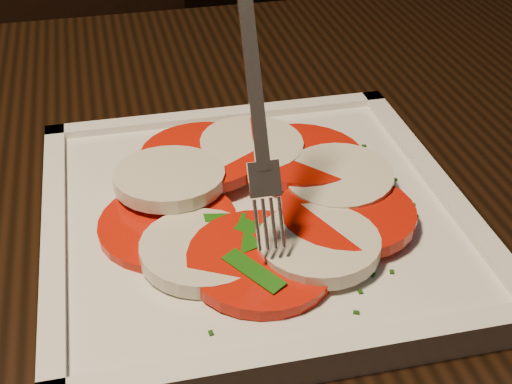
{
  "coord_description": "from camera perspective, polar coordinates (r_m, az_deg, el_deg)",
  "views": [
    {
      "loc": [
        -0.33,
        -0.45,
        1.05
      ],
      "look_at": [
        -0.23,
        -0.07,
        0.78
      ],
      "focal_mm": 50.0,
      "sensor_mm": 36.0,
      "label": 1
    }
  ],
  "objects": [
    {
      "name": "fork",
      "position": [
        0.42,
        -0.31,
        7.73
      ],
      "size": [
        0.04,
        0.09,
        0.15
      ],
      "primitive_type": null,
      "rotation": [
        0.0,
        0.0,
        -0.02
      ],
      "color": "white",
      "rests_on": "caprese_salad"
    },
    {
      "name": "caprese_salad",
      "position": [
        0.48,
        0.01,
        -0.51
      ],
      "size": [
        0.22,
        0.24,
        0.03
      ],
      "color": "red",
      "rests_on": "plate"
    },
    {
      "name": "chair",
      "position": [
        1.34,
        -11.92,
        11.06
      ],
      "size": [
        0.54,
        0.54,
        0.93
      ],
      "rotation": [
        0.0,
        0.0,
        0.35
      ],
      "color": "black",
      "rests_on": "ground"
    },
    {
      "name": "plate",
      "position": [
        0.49,
        0.0,
        -2.16
      ],
      "size": [
        0.29,
        0.29,
        0.01
      ],
      "primitive_type": "cube",
      "rotation": [
        0.0,
        0.0,
        -0.03
      ],
      "color": "white",
      "rests_on": "table"
    },
    {
      "name": "table",
      "position": [
        0.6,
        3.27,
        -7.56
      ],
      "size": [
        1.21,
        0.82,
        0.75
      ],
      "rotation": [
        0.0,
        0.0,
        -0.02
      ],
      "color": "black",
      "rests_on": "ground"
    }
  ]
}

